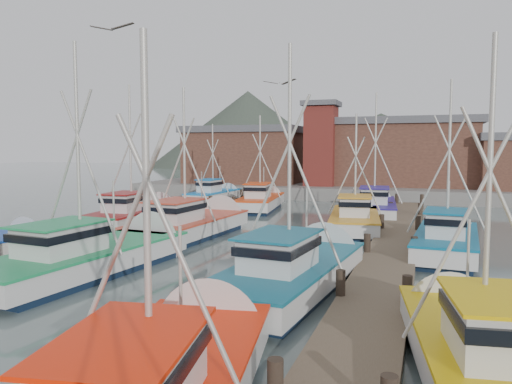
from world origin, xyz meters
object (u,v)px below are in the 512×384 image
(lookout_tower, at_px, (321,143))
(boat_8, at_px, (193,225))
(boat_4, at_px, (96,256))
(boat_12, at_px, (262,201))

(lookout_tower, xyz_separation_m, boat_8, (-2.06, -25.13, -4.87))
(boat_4, xyz_separation_m, boat_8, (0.01, 8.65, -0.00))
(lookout_tower, distance_m, boat_4, 34.19)
(lookout_tower, xyz_separation_m, boat_4, (-2.08, -33.78, -4.87))
(boat_4, bearing_deg, boat_12, 96.33)
(boat_8, bearing_deg, boat_4, -86.90)
(lookout_tower, relative_size, boat_4, 0.81)
(lookout_tower, bearing_deg, boat_8, -94.70)
(boat_8, height_order, boat_12, boat_8)
(lookout_tower, relative_size, boat_8, 0.82)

